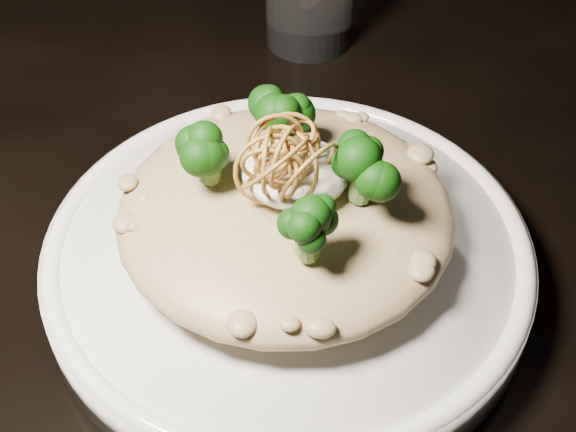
# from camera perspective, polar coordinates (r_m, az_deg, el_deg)

# --- Properties ---
(table) EXTENTS (1.10, 0.80, 0.75)m
(table) POSITION_cam_1_polar(r_m,az_deg,el_deg) (0.63, -1.52, -4.61)
(table) COLOR black
(table) RESTS_ON ground
(plate) EXTENTS (0.31, 0.31, 0.03)m
(plate) POSITION_cam_1_polar(r_m,az_deg,el_deg) (0.51, 0.00, -3.11)
(plate) COLOR white
(plate) RESTS_ON table
(risotto) EXTENTS (0.21, 0.21, 0.05)m
(risotto) POSITION_cam_1_polar(r_m,az_deg,el_deg) (0.49, -0.18, 0.30)
(risotto) COLOR brown
(risotto) RESTS_ON plate
(broccoli) EXTENTS (0.15, 0.15, 0.05)m
(broccoli) POSITION_cam_1_polar(r_m,az_deg,el_deg) (0.45, 0.02, 3.99)
(broccoli) COLOR black
(broccoli) RESTS_ON risotto
(cheese) EXTENTS (0.06, 0.06, 0.02)m
(cheese) POSITION_cam_1_polar(r_m,az_deg,el_deg) (0.47, 0.55, 3.13)
(cheese) COLOR white
(cheese) RESTS_ON risotto
(shallots) EXTENTS (0.06, 0.06, 0.04)m
(shallots) POSITION_cam_1_polar(r_m,az_deg,el_deg) (0.44, 0.22, 5.07)
(shallots) COLOR brown
(shallots) RESTS_ON cheese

